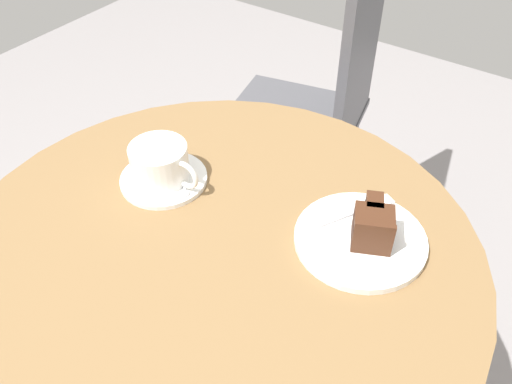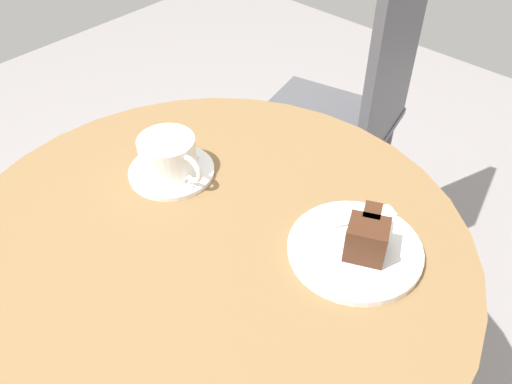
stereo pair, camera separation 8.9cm
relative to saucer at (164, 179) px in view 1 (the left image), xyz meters
The scene contains 9 objects.
cafe_table 0.22m from the saucer, 23.49° to the right, with size 0.85×0.85×0.73m.
saucer is the anchor object (origin of this frame).
coffee_cup 0.04m from the saucer, 101.92° to the right, with size 0.14×0.10×0.07m.
teaspoon 0.05m from the saucer, ahead, with size 0.06×0.08×0.00m.
cake_plate 0.36m from the saucer, 10.48° to the left, with size 0.21×0.21×0.01m.
cake_slice 0.38m from the saucer, 10.90° to the left, with size 0.08×0.10×0.06m.
fork 0.35m from the saucer, 20.22° to the left, with size 0.09×0.14×0.00m.
napkin 0.37m from the saucer, 16.37° to the left, with size 0.17×0.17×0.00m.
cafe_chair 0.69m from the saucer, 92.47° to the left, with size 0.45×0.45×0.96m.
Camera 1 is at (0.38, -0.43, 1.37)m, focal length 38.00 mm.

